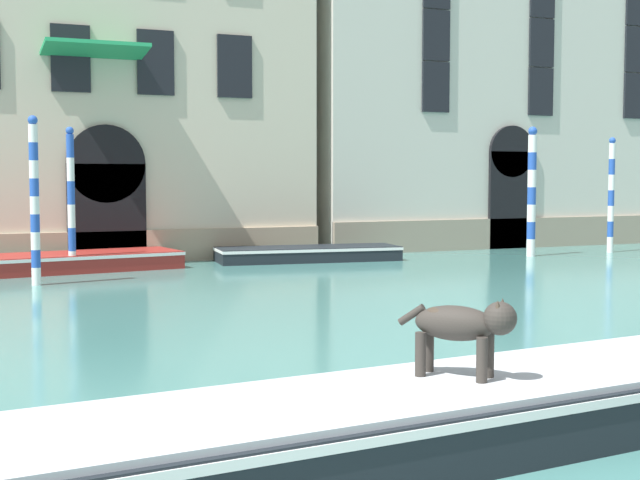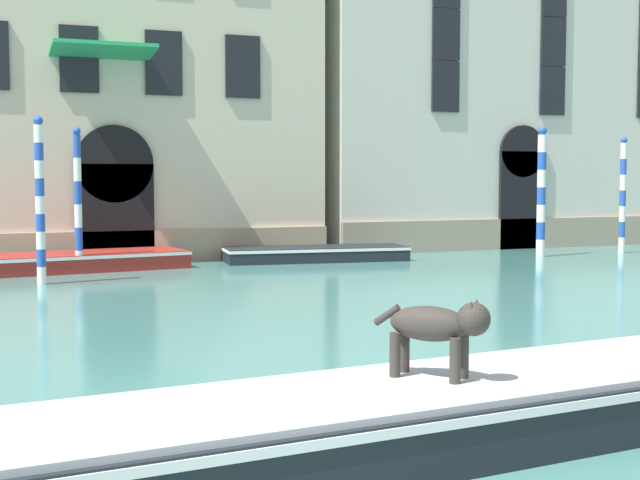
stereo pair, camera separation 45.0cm
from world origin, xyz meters
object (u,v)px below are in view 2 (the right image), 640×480
(boat_foreground, at_px, (384,418))
(boat_moored_near_palazzo, at_px, (53,262))
(dog_on_deck, at_px, (438,326))
(boat_moored_far, at_px, (316,253))
(mooring_pole_3, at_px, (541,191))
(mooring_pole_1, at_px, (78,200))
(mooring_pole_2, at_px, (623,195))
(mooring_pole_0, at_px, (40,200))

(boat_foreground, xyz_separation_m, boat_moored_near_palazzo, (-1.34, 16.53, -0.08))
(dog_on_deck, relative_size, boat_moored_near_palazzo, 0.13)
(boat_moored_far, bearing_deg, mooring_pole_3, -4.10)
(mooring_pole_3, bearing_deg, mooring_pole_1, 177.89)
(mooring_pole_1, xyz_separation_m, mooring_pole_3, (13.44, -0.50, 0.14))
(mooring_pole_1, xyz_separation_m, mooring_pole_2, (16.59, -0.37, 0.00))
(mooring_pole_2, bearing_deg, boat_moored_far, 173.15)
(mooring_pole_2, bearing_deg, boat_moored_near_palazzo, 176.42)
(boat_moored_far, relative_size, mooring_pole_2, 1.48)
(boat_moored_far, xyz_separation_m, mooring_pole_2, (9.91, -1.19, 1.62))
(mooring_pole_0, distance_m, mooring_pole_1, 2.23)
(mooring_pole_0, distance_m, mooring_pole_3, 14.57)
(boat_moored_far, xyz_separation_m, mooring_pole_0, (-7.74, -2.79, 1.68))
(dog_on_deck, bearing_deg, boat_moored_far, 121.42)
(boat_moored_far, xyz_separation_m, mooring_pole_3, (6.76, -1.32, 1.75))
(boat_moored_far, height_order, mooring_pole_2, mooring_pole_2)
(boat_foreground, relative_size, dog_on_deck, 9.01)
(dog_on_deck, bearing_deg, mooring_pole_1, 144.18)
(boat_moored_near_palazzo, distance_m, mooring_pole_1, 1.83)
(dog_on_deck, distance_m, mooring_pole_3, 19.46)
(boat_moored_near_palazzo, height_order, boat_moored_far, boat_moored_near_palazzo)
(boat_foreground, distance_m, mooring_pole_3, 19.96)
(mooring_pole_2, bearing_deg, dog_on_deck, -134.79)
(boat_foreground, distance_m, mooring_pole_0, 14.07)
(mooring_pole_2, bearing_deg, mooring_pole_0, -174.83)
(dog_on_deck, relative_size, mooring_pole_2, 0.25)
(mooring_pole_0, bearing_deg, mooring_pole_3, 5.79)
(mooring_pole_0, bearing_deg, boat_foreground, -82.53)
(mooring_pole_3, bearing_deg, mooring_pole_0, -174.21)
(mooring_pole_3, bearing_deg, boat_foreground, -129.58)
(boat_moored_near_palazzo, xyz_separation_m, mooring_pole_2, (17.16, -1.07, 1.59))
(boat_moored_near_palazzo, height_order, mooring_pole_1, mooring_pole_1)
(boat_moored_far, height_order, mooring_pole_1, mooring_pole_1)
(boat_foreground, height_order, mooring_pole_0, mooring_pole_0)
(boat_moored_far, distance_m, mooring_pole_3, 7.10)
(mooring_pole_1, height_order, mooring_pole_2, same)
(boat_foreground, height_order, boat_moored_far, boat_foreground)
(dog_on_deck, height_order, mooring_pole_0, mooring_pole_0)
(mooring_pole_1, bearing_deg, boat_moored_far, 7.01)
(mooring_pole_0, bearing_deg, mooring_pole_2, 5.17)
(dog_on_deck, height_order, boat_moored_far, dog_on_deck)
(boat_foreground, relative_size, boat_moored_far, 1.53)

